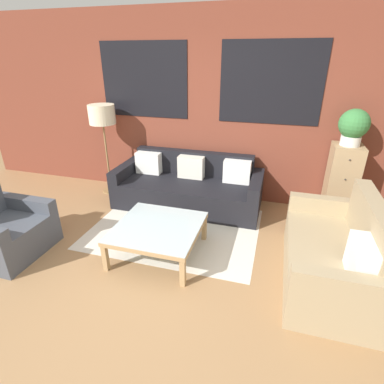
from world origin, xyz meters
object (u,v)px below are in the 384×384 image
object	(u,v)px
armchair_corner	(4,231)
floor_lamp	(102,118)
potted_plant	(354,126)
settee_vintage	(334,256)
drawer_cabinet	(341,183)
couch_dark	(188,188)
coffee_table	(158,230)

from	to	relation	value
armchair_corner	floor_lamp	world-z (taller)	floor_lamp
potted_plant	settee_vintage	bearing A→B (deg)	-98.89
settee_vintage	drawer_cabinet	xyz separation A→B (m)	(0.23, 1.47, 0.23)
couch_dark	settee_vintage	distance (m)	2.31
floor_lamp	potted_plant	distance (m)	3.60
coffee_table	floor_lamp	distance (m)	2.27
armchair_corner	floor_lamp	bearing A→B (deg)	82.00
coffee_table	drawer_cabinet	distance (m)	2.62
armchair_corner	potted_plant	size ratio (longest dim) A/B	1.79
settee_vintage	armchair_corner	xyz separation A→B (m)	(-3.63, -0.52, -0.03)
floor_lamp	potted_plant	xyz separation A→B (m)	(3.59, 0.09, 0.07)
settee_vintage	drawer_cabinet	size ratio (longest dim) A/B	1.46
couch_dark	settee_vintage	world-z (taller)	settee_vintage
floor_lamp	couch_dark	bearing A→B (deg)	-4.33
couch_dark	coffee_table	bearing A→B (deg)	-88.37
coffee_table	potted_plant	distance (m)	2.80
drawer_cabinet	armchair_corner	bearing A→B (deg)	-152.65
coffee_table	potted_plant	bearing A→B (deg)	35.91
floor_lamp	drawer_cabinet	distance (m)	3.67
armchair_corner	potted_plant	bearing A→B (deg)	27.35
drawer_cabinet	coffee_table	bearing A→B (deg)	-144.09
couch_dark	armchair_corner	world-z (taller)	armchair_corner
coffee_table	drawer_cabinet	xyz separation A→B (m)	(2.11, 1.53, 0.21)
drawer_cabinet	settee_vintage	bearing A→B (deg)	-98.89
armchair_corner	floor_lamp	size ratio (longest dim) A/B	0.58
couch_dark	coffee_table	xyz separation A→B (m)	(0.04, -1.33, 0.04)
floor_lamp	settee_vintage	bearing A→B (deg)	-22.36
settee_vintage	drawer_cabinet	distance (m)	1.51
drawer_cabinet	potted_plant	bearing A→B (deg)	90.00
settee_vintage	coffee_table	xyz separation A→B (m)	(-1.88, -0.06, 0.02)
couch_dark	coffee_table	distance (m)	1.33
armchair_corner	coffee_table	xyz separation A→B (m)	(1.75, 0.47, 0.05)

